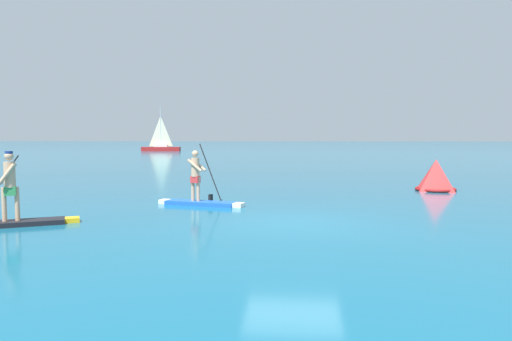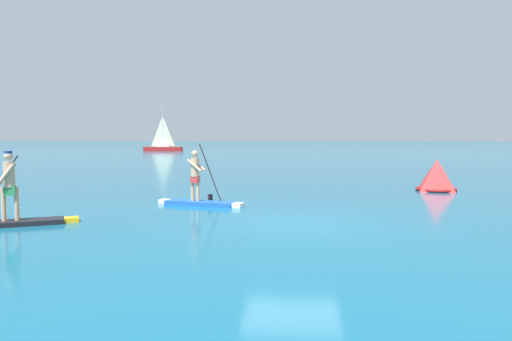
{
  "view_description": "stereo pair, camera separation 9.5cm",
  "coord_description": "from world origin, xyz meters",
  "px_view_note": "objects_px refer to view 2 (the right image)",
  "views": [
    {
      "loc": [
        0.1,
        -11.91,
        2.19
      ],
      "look_at": [
        -1.44,
        5.39,
        0.93
      ],
      "focal_mm": 32.77,
      "sensor_mm": 36.0,
      "label": 1
    },
    {
      "loc": [
        0.2,
        -11.9,
        2.19
      ],
      "look_at": [
        -1.44,
        5.39,
        0.93
      ],
      "focal_mm": 32.77,
      "sensor_mm": 36.0,
      "label": 2
    }
  ],
  "objects_px": {
    "paddleboarder_near_left": "(4,211)",
    "paddleboarder_mid_center": "(199,193)",
    "race_marker_buoy": "(436,177)",
    "sailboat_left_horizon": "(163,146)"
  },
  "relations": [
    {
      "from": "paddleboarder_near_left",
      "to": "paddleboarder_mid_center",
      "type": "distance_m",
      "value": 5.61
    },
    {
      "from": "paddleboarder_mid_center",
      "to": "sailboat_left_horizon",
      "type": "height_order",
      "value": "sailboat_left_horizon"
    },
    {
      "from": "paddleboarder_mid_center",
      "to": "sailboat_left_horizon",
      "type": "distance_m",
      "value": 57.98
    },
    {
      "from": "paddleboarder_mid_center",
      "to": "sailboat_left_horizon",
      "type": "xyz_separation_m",
      "value": [
        -17.72,
        55.21,
        0.44
      ]
    },
    {
      "from": "paddleboarder_near_left",
      "to": "paddleboarder_mid_center",
      "type": "xyz_separation_m",
      "value": [
        4.01,
        3.92,
        0.01
      ]
    },
    {
      "from": "paddleboarder_near_left",
      "to": "race_marker_buoy",
      "type": "relative_size",
      "value": 1.74
    },
    {
      "from": "paddleboarder_near_left",
      "to": "sailboat_left_horizon",
      "type": "bearing_deg",
      "value": -103.97
    },
    {
      "from": "paddleboarder_mid_center",
      "to": "race_marker_buoy",
      "type": "height_order",
      "value": "paddleboarder_mid_center"
    },
    {
      "from": "paddleboarder_near_left",
      "to": "paddleboarder_mid_center",
      "type": "relative_size",
      "value": 1.13
    },
    {
      "from": "race_marker_buoy",
      "to": "sailboat_left_horizon",
      "type": "bearing_deg",
      "value": 117.7
    }
  ]
}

